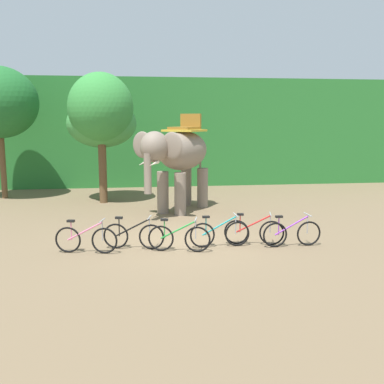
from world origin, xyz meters
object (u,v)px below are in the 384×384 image
at_px(bike_green, 179,238).
at_px(bike_pink, 86,239).
at_px(tree_center_left, 102,124).
at_px(bike_black, 133,235).
at_px(bike_purple, 292,233).
at_px(tree_right, 101,108).
at_px(bike_red, 254,231).
at_px(elephant, 179,155).
at_px(bike_teal, 220,233).

bearing_deg(bike_green, bike_pink, 175.83).
distance_m(tree_center_left, bike_black, 8.60).
height_order(tree_center_left, bike_purple, tree_center_left).
bearing_deg(tree_center_left, bike_pink, -89.81).
distance_m(tree_right, bike_red, 9.40).
xyz_separation_m(elephant, bike_red, (1.63, -4.99, -1.82)).
bearing_deg(tree_center_left, bike_purple, -55.50).
relative_size(bike_pink, bike_purple, 0.98).
distance_m(bike_teal, bike_red, 1.02).
xyz_separation_m(tree_right, bike_green, (2.49, -7.70, -3.63)).
relative_size(bike_pink, bike_red, 1.00).
height_order(elephant, bike_purple, elephant).
distance_m(bike_green, bike_teal, 1.22).
height_order(bike_green, bike_red, same).
distance_m(elephant, bike_teal, 5.45).
relative_size(tree_center_left, bike_red, 2.65).
bearing_deg(bike_green, bike_black, 161.30).
relative_size(bike_pink, bike_green, 1.00).
height_order(tree_center_left, bike_pink, tree_center_left).
relative_size(bike_black, bike_green, 1.00).
relative_size(elephant, bike_teal, 2.30).
xyz_separation_m(elephant, bike_black, (-1.78, -4.99, -1.82)).
height_order(elephant, bike_pink, elephant).
xyz_separation_m(bike_green, bike_teal, (1.18, 0.31, 0.00)).
xyz_separation_m(tree_center_left, bike_pink, (0.03, -8.20, -2.97)).
bearing_deg(bike_black, bike_red, -0.06).
relative_size(elephant, bike_black, 2.34).
xyz_separation_m(tree_center_left, bike_red, (4.70, -7.98, -2.97)).
xyz_separation_m(bike_teal, bike_red, (1.01, 0.10, 0.00)).
height_order(tree_center_left, bike_teal, tree_center_left).
xyz_separation_m(bike_pink, bike_purple, (5.68, -0.11, 0.00)).
distance_m(bike_pink, bike_teal, 3.67).
bearing_deg(bike_green, tree_center_left, 106.65).
xyz_separation_m(tree_right, bike_red, (4.68, -7.29, -3.63)).
bearing_deg(bike_purple, tree_center_left, 124.50).
bearing_deg(bike_pink, bike_black, 10.46).
bearing_deg(bike_teal, bike_black, 177.44).
xyz_separation_m(bike_red, bike_purple, (1.01, -0.34, 0.00)).
distance_m(tree_center_left, bike_green, 9.24).
bearing_deg(elephant, bike_pink, -120.22).
xyz_separation_m(elephant, bike_teal, (0.62, -5.10, -1.82)).
distance_m(elephant, bike_black, 5.60).
bearing_deg(bike_pink, tree_center_left, 90.19).
relative_size(bike_black, bike_red, 1.00).
height_order(tree_center_left, tree_right, tree_right).
height_order(tree_right, bike_black, tree_right).
xyz_separation_m(tree_right, bike_pink, (0.01, -7.52, -3.63)).
relative_size(tree_center_left, bike_purple, 2.59).
bearing_deg(elephant, tree_center_left, 135.81).
relative_size(bike_black, bike_teal, 0.98).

